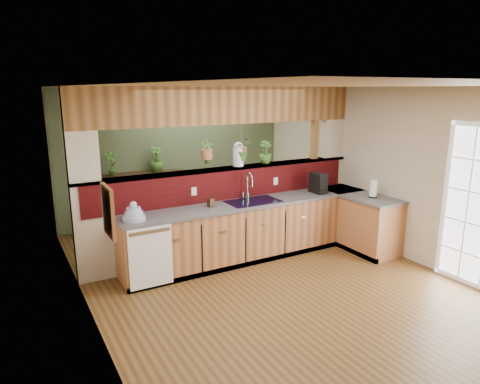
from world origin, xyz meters
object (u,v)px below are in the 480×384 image
dish_stack (134,215)px  glass_jar (238,154)px  soap_dispenser (211,201)px  paper_towel (373,189)px  shelving_console (141,202)px  coffee_maker (319,184)px  faucet (248,185)px

dish_stack → glass_jar: glass_jar is taller
soap_dispenser → paper_towel: paper_towel is taller
soap_dispenser → glass_jar: size_ratio=0.47×
shelving_console → dish_stack: bearing=-93.1°
paper_towel → shelving_console: bearing=133.5°
dish_stack → coffee_maker: bearing=-0.1°
coffee_maker → paper_towel: size_ratio=1.12×
paper_towel → coffee_maker: bearing=131.0°
soap_dispenser → shelving_console: 2.32m
shelving_console → coffee_maker: bearing=-30.4°
dish_stack → coffee_maker: 3.06m
faucet → dish_stack: bearing=-173.1°
dish_stack → paper_towel: bearing=-10.3°
dish_stack → glass_jar: (1.80, 0.44, 0.60)m
glass_jar → paper_towel: bearing=-31.0°
faucet → shelving_console: size_ratio=0.25×
dish_stack → soap_dispenser: size_ratio=1.66×
faucet → paper_towel: faucet is taller
glass_jar → shelving_console: glass_jar is taller
glass_jar → shelving_console: size_ratio=0.23×
glass_jar → faucet: bearing=-74.8°
faucet → shelving_console: faucet is taller
coffee_maker → glass_jar: bearing=159.0°
soap_dispenser → glass_jar: glass_jar is taller
faucet → coffee_maker: (1.20, -0.23, -0.07)m
dish_stack → shelving_console: (0.78, 2.34, -0.48)m
faucet → glass_jar: glass_jar is taller
faucet → coffee_maker: size_ratio=1.28×
glass_jar → shelving_console: bearing=118.2°
soap_dispenser → shelving_console: (-0.37, 2.24, -0.49)m
dish_stack → coffee_maker: coffee_maker is taller
coffee_maker → paper_towel: coffee_maker is taller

